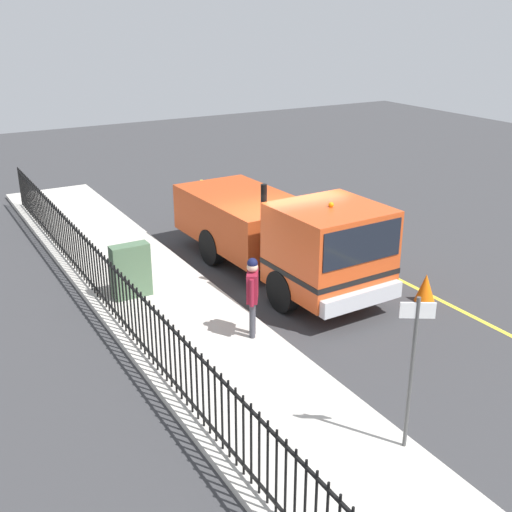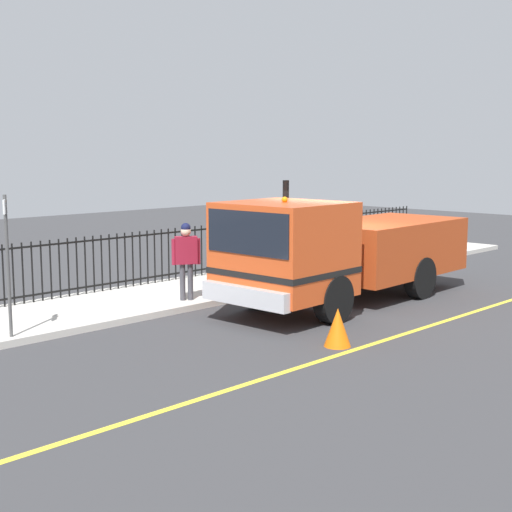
# 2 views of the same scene
# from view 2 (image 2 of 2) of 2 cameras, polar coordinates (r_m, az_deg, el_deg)

# --- Properties ---
(ground_plane) EXTENTS (49.17, 49.17, 0.00)m
(ground_plane) POSITION_cam_2_polar(r_m,az_deg,el_deg) (16.28, 5.99, -3.71)
(ground_plane) COLOR #38383A
(ground_plane) RESTS_ON ground
(sidewalk_slab) EXTENTS (2.89, 22.35, 0.13)m
(sidewalk_slab) POSITION_cam_2_polar(r_m,az_deg,el_deg) (18.29, -1.53, -2.14)
(sidewalk_slab) COLOR beige
(sidewalk_slab) RESTS_ON ground
(lane_marking) EXTENTS (0.12, 20.11, 0.01)m
(lane_marking) POSITION_cam_2_polar(r_m,az_deg,el_deg) (14.80, 14.15, -5.11)
(lane_marking) COLOR yellow
(lane_marking) RESTS_ON ground
(work_truck) EXTENTS (2.49, 7.02, 2.73)m
(work_truck) POSITION_cam_2_polar(r_m,az_deg,el_deg) (15.85, 6.14, 0.68)
(work_truck) COLOR #D84C1E
(work_truck) RESTS_ON ground
(worker_standing) EXTENTS (0.44, 0.54, 1.69)m
(worker_standing) POSITION_cam_2_polar(r_m,az_deg,el_deg) (15.79, -5.50, 0.23)
(worker_standing) COLOR maroon
(worker_standing) RESTS_ON sidewalk_slab
(iron_fence) EXTENTS (0.04, 19.03, 1.31)m
(iron_fence) POSITION_cam_2_polar(r_m,az_deg,el_deg) (19.05, -4.04, 0.49)
(iron_fence) COLOR black
(iron_fence) RESTS_ON sidewalk_slab
(utility_cabinet) EXTENTS (0.88, 0.35, 1.26)m
(utility_cabinet) POSITION_cam_2_polar(r_m,az_deg,el_deg) (18.94, -1.23, 0.36)
(utility_cabinet) COLOR #4C6B4C
(utility_cabinet) RESTS_ON sidewalk_slab
(traffic_cone) EXTENTS (0.47, 0.47, 0.67)m
(traffic_cone) POSITION_cam_2_polar(r_m,az_deg,el_deg) (12.68, 6.42, -5.58)
(traffic_cone) COLOR orange
(traffic_cone) RESTS_ON ground
(street_sign) EXTENTS (0.44, 0.29, 2.48)m
(street_sign) POSITION_cam_2_polar(r_m,az_deg,el_deg) (13.21, -18.92, 0.49)
(street_sign) COLOR #4C4C4C
(street_sign) RESTS_ON sidewalk_slab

